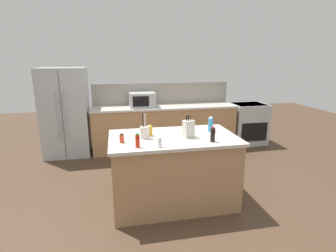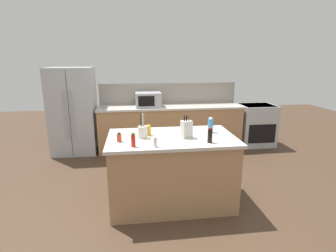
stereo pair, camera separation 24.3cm
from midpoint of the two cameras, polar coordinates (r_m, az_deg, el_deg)
ground_plane at (r=3.79m, az=2.63°, el=-16.02°), size 14.00×14.00×0.00m
back_counter_run at (r=5.67m, az=1.79°, el=-0.30°), size 3.06×0.66×0.94m
wall_backsplash at (r=5.84m, az=1.35°, el=7.12°), size 3.02×0.03×0.46m
kitchen_island at (r=3.58m, az=2.72°, el=-9.50°), size 1.65×0.98×0.94m
refrigerator at (r=5.67m, az=-18.77°, el=3.10°), size 0.88×0.75×1.75m
range_oven at (r=6.28m, az=19.64°, el=0.27°), size 0.76×0.65×0.92m
microwave at (r=5.49m, az=-3.06°, el=5.75°), size 0.53×0.39×0.30m
knife_block at (r=3.35m, az=6.13°, el=-0.65°), size 0.15×0.13×0.29m
utensil_crock at (r=3.34m, az=-3.47°, el=-1.22°), size 0.12×0.12×0.32m
spice_jar_paprika at (r=3.22m, az=-8.47°, el=-2.51°), size 0.06×0.06×0.11m
salt_shaker at (r=3.00m, az=-0.47°, el=-3.60°), size 0.05×0.05×0.11m
honey_jar at (r=3.45m, az=-2.28°, el=-0.99°), size 0.07×0.07×0.14m
soy_sauce_bottle at (r=3.20m, az=11.29°, el=-2.07°), size 0.06×0.06×0.19m
hot_sauce_bottle at (r=3.01m, az=-5.28°, el=-3.11°), size 0.05×0.05×0.17m
dish_soap_bottle at (r=3.65m, az=11.11°, el=0.13°), size 0.07×0.07×0.20m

